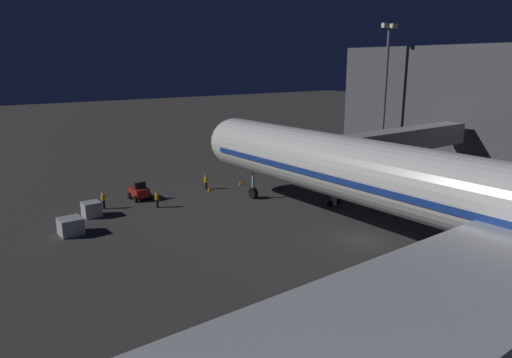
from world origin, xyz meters
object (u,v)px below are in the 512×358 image
object	(u,v)px
ground_crew_by_belt_loader	(206,181)
jet_bridge	(386,143)
apron_floodlight_mast	(386,86)
baggage_container_mid_row	(71,226)
ground_crew_under_port_wing	(103,199)
baggage_tug_lead	(139,192)
traffic_cone_nose_port	(240,183)
baggage_container_near_belt	(92,209)
traffic_cone_nose_starboard	(209,188)
ground_crew_marshaller_fwd	(157,199)

from	to	relation	value
ground_crew_by_belt_loader	jet_bridge	bearing A→B (deg)	138.18
apron_floodlight_mast	baggage_container_mid_row	bearing A→B (deg)	3.14
jet_bridge	ground_crew_under_port_wing	bearing A→B (deg)	-25.78
jet_bridge	baggage_container_mid_row	xyz separation A→B (m)	(32.03, -7.73, -4.99)
baggage_tug_lead	apron_floodlight_mast	bearing A→B (deg)	173.43
jet_bridge	ground_crew_by_belt_loader	bearing A→B (deg)	-41.82
apron_floodlight_mast	traffic_cone_nose_port	distance (m)	25.87
jet_bridge	baggage_container_near_belt	size ratio (longest dim) A/B	15.49
traffic_cone_nose_port	baggage_container_mid_row	bearing A→B (deg)	13.01
traffic_cone_nose_starboard	apron_floodlight_mast	bearing A→B (deg)	174.92
jet_bridge	baggage_container_mid_row	world-z (taller)	jet_bridge
jet_bridge	traffic_cone_nose_port	distance (m)	17.49
ground_crew_by_belt_loader	traffic_cone_nose_port	world-z (taller)	ground_crew_by_belt_loader
baggage_tug_lead	traffic_cone_nose_starboard	world-z (taller)	baggage_tug_lead
ground_crew_by_belt_loader	ground_crew_marshaller_fwd	world-z (taller)	ground_crew_marshaller_fwd
baggage_tug_lead	ground_crew_marshaller_fwd	bearing A→B (deg)	92.70
ground_crew_marshaller_fwd	ground_crew_under_port_wing	world-z (taller)	ground_crew_under_port_wing
baggage_container_near_belt	traffic_cone_nose_port	world-z (taller)	baggage_container_near_belt
ground_crew_under_port_wing	ground_crew_by_belt_loader	bearing A→B (deg)	-178.41
baggage_container_near_belt	traffic_cone_nose_starboard	world-z (taller)	baggage_container_near_belt
jet_bridge	ground_crew_under_port_wing	distance (m)	30.66
jet_bridge	ground_crew_by_belt_loader	size ratio (longest dim) A/B	14.36
apron_floodlight_mast	ground_crew_under_port_wing	size ratio (longest dim) A/B	10.97
ground_crew_marshaller_fwd	baggage_container_mid_row	bearing A→B (deg)	15.54
apron_floodlight_mast	traffic_cone_nose_port	size ratio (longest dim) A/B	35.54
baggage_tug_lead	ground_crew_marshaller_fwd	distance (m)	3.97
ground_crew_by_belt_loader	traffic_cone_nose_starboard	world-z (taller)	ground_crew_by_belt_loader
jet_bridge	baggage_container_mid_row	distance (m)	33.33
apron_floodlight_mast	baggage_container_mid_row	xyz separation A→B (m)	(44.53, 2.44, -10.51)
ground_crew_under_port_wing	traffic_cone_nose_port	distance (m)	16.50
jet_bridge	apron_floodlight_mast	distance (m)	17.04
apron_floodlight_mast	baggage_tug_lead	distance (m)	37.22
apron_floodlight_mast	baggage_container_near_belt	xyz separation A→B (m)	(41.52, -1.33, -10.52)
ground_crew_by_belt_loader	ground_crew_marshaller_fwd	bearing A→B (deg)	22.66
baggage_tug_lead	traffic_cone_nose_port	bearing A→B (deg)	172.40
baggage_container_mid_row	traffic_cone_nose_port	size ratio (longest dim) A/B	3.44
baggage_tug_lead	ground_crew_under_port_wing	world-z (taller)	baggage_tug_lead
baggage_container_mid_row	ground_crew_by_belt_loader	size ratio (longest dim) A/B	1.11
baggage_container_near_belt	ground_crew_under_port_wing	size ratio (longest dim) A/B	0.89
baggage_container_mid_row	traffic_cone_nose_starboard	bearing A→B (deg)	-163.75
baggage_container_mid_row	ground_crew_marshaller_fwd	size ratio (longest dim) A/B	1.10
jet_bridge	baggage_tug_lead	world-z (taller)	jet_bridge
ground_crew_marshaller_fwd	ground_crew_under_port_wing	xyz separation A→B (m)	(4.48, -2.88, 0.03)
jet_bridge	ground_crew_by_belt_loader	distance (m)	20.82
apron_floodlight_mast	ground_crew_marshaller_fwd	size ratio (longest dim) A/B	11.33
ground_crew_under_port_wing	traffic_cone_nose_starboard	xyz separation A→B (m)	(-12.08, 0.54, -0.71)
ground_crew_by_belt_loader	traffic_cone_nose_port	xyz separation A→B (m)	(-4.30, 0.87, -0.66)
baggage_tug_lead	ground_crew_marshaller_fwd	size ratio (longest dim) A/B	1.34
apron_floodlight_mast	baggage_container_near_belt	distance (m)	42.86
jet_bridge	traffic_cone_nose_port	world-z (taller)	jet_bridge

